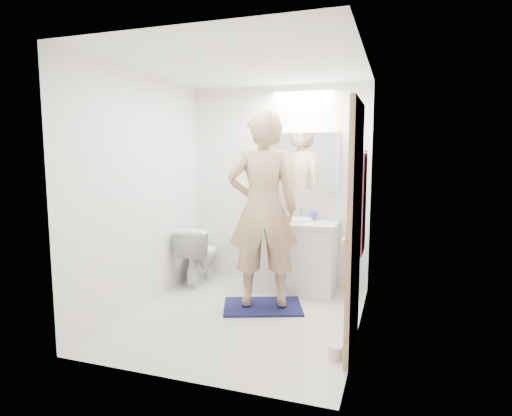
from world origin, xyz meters
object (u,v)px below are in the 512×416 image
at_px(toilet_paper_roll, 335,352).
at_px(vanity_cabinet, 296,258).
at_px(medicine_cabinet, 301,162).
at_px(toilet, 199,255).
at_px(soap_bottle_b, 281,210).
at_px(soap_bottle_a, 278,209).
at_px(person, 263,209).
at_px(toothbrush_cup, 313,216).

bearing_deg(toilet_paper_roll, vanity_cabinet, 114.03).
xyz_separation_m(medicine_cabinet, toilet, (-1.19, -0.33, -1.14)).
xyz_separation_m(vanity_cabinet, toilet_paper_roll, (0.68, -1.54, -0.34)).
height_order(toilet, toilet_paper_roll, toilet).
bearing_deg(toilet_paper_roll, soap_bottle_b, 118.19).
bearing_deg(toilet, soap_bottle_a, -169.49).
relative_size(person, toothbrush_cup, 19.69).
distance_m(soap_bottle_a, toilet_paper_roll, 2.12).
bearing_deg(vanity_cabinet, toilet_paper_roll, -65.97).
bearing_deg(person, medicine_cabinet, -122.40).
height_order(toilet, soap_bottle_b, soap_bottle_b).
distance_m(medicine_cabinet, toilet_paper_roll, 2.37).
bearing_deg(soap_bottle_a, medicine_cabinet, 12.99).
relative_size(vanity_cabinet, toilet_paper_roll, 8.18).
height_order(vanity_cabinet, soap_bottle_a, soap_bottle_a).
bearing_deg(vanity_cabinet, soap_bottle_b, 142.54).
relative_size(toilet, soap_bottle_a, 3.16).
bearing_deg(medicine_cabinet, soap_bottle_b, -172.81).
height_order(vanity_cabinet, toothbrush_cup, toothbrush_cup).
bearing_deg(toilet, vanity_cabinet, -179.89).
height_order(person, toothbrush_cup, person).
xyz_separation_m(vanity_cabinet, soap_bottle_a, (-0.26, 0.15, 0.54)).
distance_m(person, soap_bottle_b, 0.86).
height_order(toilet, person, person).
bearing_deg(medicine_cabinet, toilet, -164.70).
bearing_deg(toilet, medicine_cabinet, -170.13).
bearing_deg(soap_bottle_b, medicine_cabinet, 7.19).
relative_size(vanity_cabinet, toothbrush_cup, 9.00).
xyz_separation_m(medicine_cabinet, person, (-0.19, -0.88, -0.47)).
height_order(toothbrush_cup, toilet_paper_roll, toothbrush_cup).
xyz_separation_m(soap_bottle_a, toothbrush_cup, (0.42, 0.01, -0.07)).
relative_size(person, soap_bottle_a, 8.62).
relative_size(soap_bottle_b, toothbrush_cup, 1.85).
bearing_deg(toilet_paper_roll, toilet, 142.77).
bearing_deg(toothbrush_cup, soap_bottle_a, -178.65).
bearing_deg(vanity_cabinet, person, -105.80).
relative_size(toilet, person, 0.37).
xyz_separation_m(vanity_cabinet, soap_bottle_b, (-0.23, 0.18, 0.52)).
xyz_separation_m(soap_bottle_a, toilet_paper_roll, (0.94, -1.69, -0.88)).
distance_m(toilet, person, 1.32).
distance_m(medicine_cabinet, soap_bottle_b, 0.63).
bearing_deg(soap_bottle_b, toothbrush_cup, -2.85).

